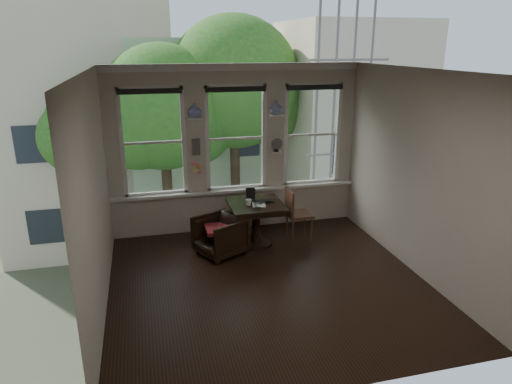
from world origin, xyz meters
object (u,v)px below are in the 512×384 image
object	(u,v)px
side_chair_right	(299,214)
mug	(248,202)
armchair_left	(220,236)
laptop	(264,202)
table	(256,224)

from	to	relation	value
side_chair_right	mug	xyz separation A→B (m)	(-0.95, -0.14, 0.34)
armchair_left	side_chair_right	world-z (taller)	side_chair_right
laptop	armchair_left	bearing A→B (deg)	-156.84
table	armchair_left	bearing A→B (deg)	-160.58
table	mug	xyz separation A→B (m)	(-0.14, -0.06, 0.43)
table	laptop	world-z (taller)	laptop
table	side_chair_right	world-z (taller)	side_chair_right
side_chair_right	mug	world-z (taller)	side_chair_right
side_chair_right	laptop	world-z (taller)	side_chair_right
armchair_left	side_chair_right	bearing A→B (deg)	75.09
table	mug	distance (m)	0.45
laptop	table	bearing A→B (deg)	-171.33
side_chair_right	laptop	distance (m)	0.74
table	mug	bearing A→B (deg)	-155.95
armchair_left	laptop	xyz separation A→B (m)	(0.81, 0.24, 0.44)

